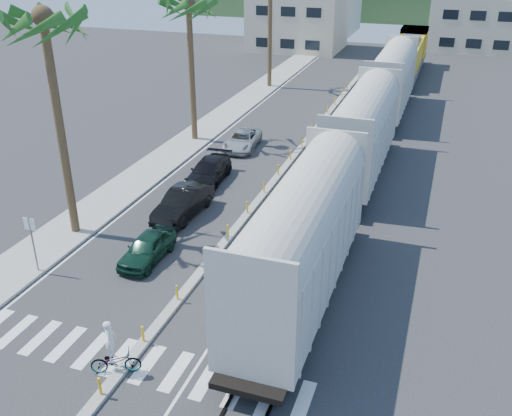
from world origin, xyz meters
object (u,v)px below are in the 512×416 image
at_px(car_lead, 147,248).
at_px(car_second, 183,203).
at_px(cyclist, 115,357).
at_px(street_sign, 32,236).

height_order(car_lead, car_second, car_second).
xyz_separation_m(car_lead, cyclist, (2.77, -7.47, 0.02)).
bearing_deg(car_second, car_lead, -81.87).
bearing_deg(cyclist, car_second, -8.74).
bearing_deg(street_sign, car_lead, 32.42).
relative_size(car_lead, cyclist, 1.71).
xyz_separation_m(car_second, cyclist, (3.23, -12.48, -0.10)).
bearing_deg(car_lead, car_second, 95.25).
xyz_separation_m(street_sign, car_second, (3.88, 7.77, -1.18)).
bearing_deg(street_sign, cyclist, -33.50).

